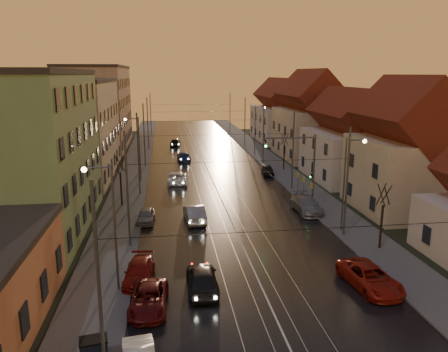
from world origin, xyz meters
name	(u,v)px	position (x,y,z in m)	size (l,w,h in m)	color
ground	(266,298)	(0.00, 0.00, 0.00)	(160.00, 160.00, 0.00)	black
road	(205,164)	(0.00, 40.00, 0.02)	(16.00, 120.00, 0.04)	black
sidewalk_left	(136,165)	(-10.00, 40.00, 0.07)	(4.00, 120.00, 0.15)	#4C4C4C
sidewalk_right	(270,161)	(10.00, 40.00, 0.07)	(4.00, 120.00, 0.15)	#4C4C4C
tram_rail_0	(190,164)	(-2.20, 40.00, 0.06)	(0.06, 120.00, 0.03)	gray
tram_rail_1	(199,163)	(-0.77, 40.00, 0.06)	(0.06, 120.00, 0.03)	gray
tram_rail_2	(210,163)	(0.77, 40.00, 0.06)	(0.06, 120.00, 0.03)	gray
tram_rail_3	(219,163)	(2.20, 40.00, 0.06)	(0.06, 120.00, 0.03)	gray
apartment_left_1	(20,155)	(-17.50, 14.00, 6.50)	(10.00, 18.00, 13.00)	#718F5B
apartment_left_2	(71,131)	(-17.50, 34.00, 6.00)	(10.00, 20.00, 12.00)	beige
apartment_left_3	(98,108)	(-17.50, 58.00, 7.00)	(10.00, 24.00, 14.00)	#9A7C63
house_right_1	(406,155)	(17.00, 15.00, 5.45)	(8.67, 10.20, 10.80)	#B6AC8C
house_right_2	(349,143)	(17.00, 28.00, 4.64)	(9.18, 12.24, 9.20)	silver
house_right_3	(310,121)	(17.00, 43.00, 5.80)	(9.18, 14.28, 11.50)	#B6AC8C
house_right_4	(280,115)	(17.00, 61.00, 5.05)	(9.18, 16.32, 10.00)	silver
catenary_pole_l_0	(99,285)	(-8.60, -6.00, 4.50)	(0.16, 0.16, 9.00)	#595B60
catenary_pole_l_1	(127,191)	(-8.60, 9.00, 4.50)	(0.16, 0.16, 9.00)	#595B60
catenary_pole_r_1	(347,183)	(8.60, 9.00, 4.50)	(0.16, 0.16, 9.00)	#595B60
catenary_pole_l_2	(138,155)	(-8.60, 24.00, 4.50)	(0.16, 0.16, 9.00)	#595B60
catenary_pole_r_2	(293,151)	(8.60, 24.00, 4.50)	(0.16, 0.16, 9.00)	#595B60
catenary_pole_l_3	(144,136)	(-8.60, 39.00, 4.50)	(0.16, 0.16, 9.00)	#595B60
catenary_pole_r_3	(263,133)	(8.60, 39.00, 4.50)	(0.16, 0.16, 9.00)	#595B60
catenary_pole_l_4	(148,124)	(-8.60, 54.00, 4.50)	(0.16, 0.16, 9.00)	#595B60
catenary_pole_r_4	(245,122)	(8.60, 54.00, 4.50)	(0.16, 0.16, 9.00)	#595B60
catenary_pole_l_5	(151,114)	(-8.60, 72.00, 4.50)	(0.16, 0.16, 9.00)	#595B60
catenary_pole_r_5	(230,113)	(8.60, 72.00, 4.50)	(0.16, 0.16, 9.00)	#595B60
street_lamp_0	(109,216)	(-9.10, 2.00, 4.89)	(1.75, 0.32, 8.00)	#595B60
street_lamp_1	(348,175)	(9.10, 10.00, 4.89)	(1.75, 0.32, 8.00)	#595B60
street_lamp_2	(137,143)	(-9.10, 30.00, 4.89)	(1.75, 0.32, 8.00)	#595B60
street_lamp_3	(257,125)	(9.10, 46.00, 4.89)	(1.75, 0.32, 8.00)	#595B60
traffic_light_mast	(304,160)	(7.99, 18.00, 4.60)	(5.30, 0.32, 7.20)	#595B60
bare_tree_0	(121,182)	(-10.20, 20.00, 2.49)	(1.09, 1.09, 5.11)	black
bare_tree_1	(382,218)	(10.20, 6.00, 2.49)	(1.09, 1.09, 5.11)	black
bare_tree_2	(284,153)	(10.40, 34.00, 2.49)	(1.09, 1.09, 5.11)	black
driving_car_0	(202,278)	(-3.69, 1.43, 0.79)	(1.86, 4.62, 1.57)	black
driving_car_1	(194,213)	(-3.27, 14.32, 0.77)	(1.62, 4.66, 1.53)	#9E9FA3
driving_car_2	(178,178)	(-4.33, 28.61, 0.70)	(2.32, 5.02, 1.40)	silver
driving_car_3	(184,156)	(-2.92, 42.72, 0.67)	(1.88, 4.63, 1.34)	navy
driving_car_4	(175,142)	(-3.88, 56.71, 0.71)	(1.67, 4.14, 1.41)	black
parked_left_1	(149,299)	(-6.88, -0.38, 0.62)	(2.06, 4.47, 1.24)	#5D1011
parked_left_2	(139,272)	(-7.60, 3.19, 0.63)	(1.76, 4.32, 1.25)	maroon
parked_left_3	(146,216)	(-7.60, 14.71, 0.61)	(1.44, 3.58, 1.22)	#98989D
parked_right_0	(370,277)	(6.65, 0.33, 0.71)	(2.35, 5.10, 1.42)	#A61C10
parked_right_1	(306,204)	(7.60, 15.63, 0.76)	(2.12, 5.21, 1.51)	gray
parked_right_2	(268,170)	(7.59, 31.72, 0.62)	(1.47, 3.65, 1.24)	black
dumpster	(94,351)	(-9.20, -4.96, 0.70)	(1.20, 0.80, 1.10)	black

